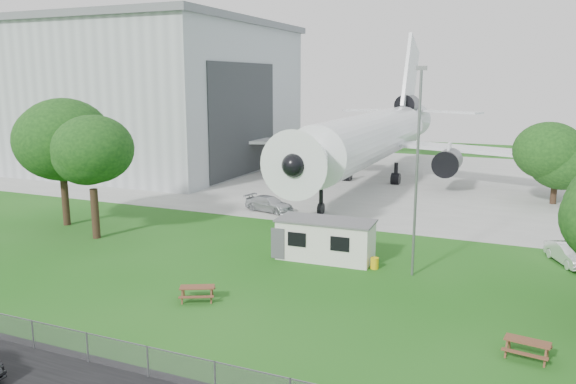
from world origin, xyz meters
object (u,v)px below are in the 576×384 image
at_px(airliner, 374,135).
at_px(picnic_west, 198,300).
at_px(hangar, 116,94).
at_px(site_cabin, 326,239).
at_px(picnic_east, 526,357).

bearing_deg(airliner, picnic_west, -89.13).
distance_m(hangar, picnic_west, 53.63).
distance_m(airliner, picnic_west, 38.33).
distance_m(hangar, site_cabin, 50.39).
bearing_deg(picnic_east, hangar, 152.30).
xyz_separation_m(airliner, picnic_east, (16.53, -37.85, -5.27)).
bearing_deg(site_cabin, hangar, 144.40).
bearing_deg(hangar, airliner, -0.22).
relative_size(hangar, airliner, 0.90).
xyz_separation_m(picnic_west, picnic_east, (15.95, 0.12, 0.00)).
bearing_deg(picnic_west, site_cabin, 40.47).
relative_size(airliner, picnic_west, 26.52).
bearing_deg(airliner, picnic_east, -66.41).
bearing_deg(airliner, hangar, 179.78).
bearing_deg(picnic_west, hangar, 107.30).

